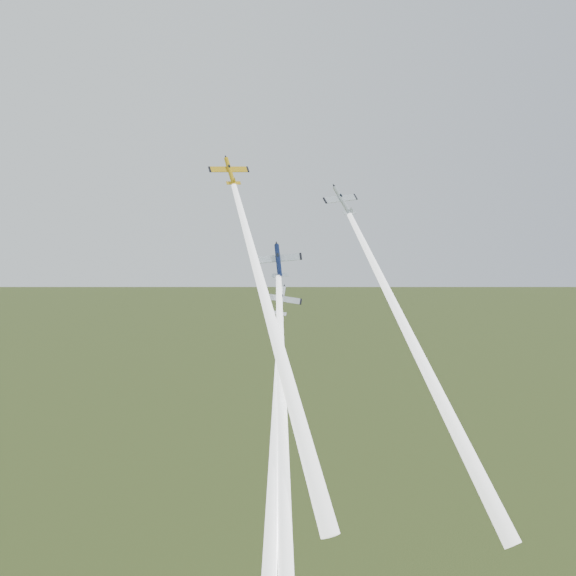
{
  "coord_description": "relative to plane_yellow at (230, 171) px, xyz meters",
  "views": [
    {
      "loc": [
        -35.32,
        -123.86,
        105.2
      ],
      "look_at": [
        0.0,
        -6.0,
        92.0
      ],
      "focal_mm": 45.0,
      "sensor_mm": 36.0,
      "label": 1
    }
  ],
  "objects": [
    {
      "name": "smoke_trail_silver_low",
      "position": [
        -0.98,
        -31.87,
        -49.26
      ],
      "size": [
        15.92,
        37.47,
        50.75
      ],
      "primitive_type": null,
      "rotation": [
        -0.64,
        0.0,
        -0.35
      ],
      "color": "white"
    },
    {
      "name": "smoke_trail_silver_right",
      "position": [
        28.4,
        -20.92,
        -32.7
      ],
      "size": [
        16.97,
        37.8,
        51.6
      ],
      "primitive_type": null,
      "rotation": [
        -0.64,
        0.0,
        0.37
      ],
      "color": "white"
    },
    {
      "name": "plane_yellow",
      "position": [
        0.0,
        0.0,
        0.0
      ],
      "size": [
        8.48,
        6.51,
        6.98
      ],
      "primitive_type": null,
      "rotation": [
        0.93,
        -0.02,
        0.14
      ],
      "color": "gold"
    },
    {
      "name": "smoke_trail_navy",
      "position": [
        1.06,
        -30.75,
        -46.27
      ],
      "size": [
        13.38,
        43.42,
        57.74
      ],
      "primitive_type": null,
      "rotation": [
        -0.64,
        0.0,
        -0.24
      ],
      "color": "white"
    },
    {
      "name": "plane_silver_right",
      "position": [
        20.95,
        -1.81,
        -5.18
      ],
      "size": [
        10.09,
        8.08,
        7.93
      ],
      "primitive_type": null,
      "rotation": [
        0.93,
        -0.1,
        0.37
      ],
      "color": "silver"
    },
    {
      "name": "smoke_trail_yellow",
      "position": [
        2.93,
        -20.15,
        -27.32
      ],
      "size": [
        8.44,
        39.17,
        51.2
      ],
      "primitive_type": null,
      "rotation": [
        -0.64,
        0.0,
        0.14
      ],
      "color": "white"
    },
    {
      "name": "plane_navy",
      "position": [
        6.56,
        -8.63,
        -15.69
      ],
      "size": [
        9.03,
        7.95,
        8.11
      ],
      "primitive_type": null,
      "rotation": [
        0.93,
        -0.09,
        -0.24
      ],
      "color": "#0D183C"
    },
    {
      "name": "plane_silver_low",
      "position": [
        5.91,
        -12.9,
        -22.17
      ],
      "size": [
        8.59,
        6.61,
        6.92
      ],
      "primitive_type": null,
      "rotation": [
        0.93,
        0.15,
        -0.35
      ],
      "color": "#B0B7BE"
    }
  ]
}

